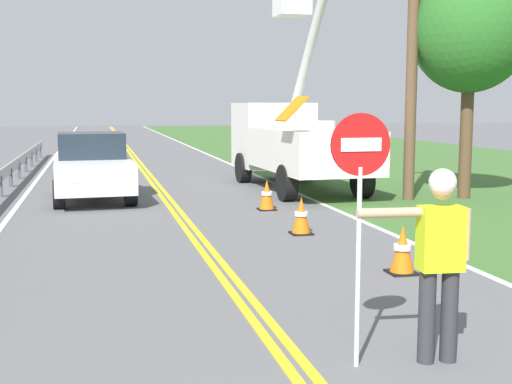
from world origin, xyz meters
name	(u,v)px	position (x,y,z in m)	size (l,w,h in m)	color
grass_verge_right	(476,172)	(11.60, 20.00, 0.00)	(16.00, 110.00, 0.01)	#3D662D
centerline_yellow_left	(149,180)	(-0.09, 20.00, 0.01)	(0.11, 110.00, 0.01)	yellow
centerline_yellow_right	(155,180)	(0.09, 20.00, 0.01)	(0.11, 110.00, 0.01)	yellow
edge_line_right	(261,177)	(3.60, 20.00, 0.01)	(0.12, 110.00, 0.01)	silver
edge_line_left	(35,183)	(-3.60, 20.00, 0.01)	(0.12, 110.00, 0.01)	silver
flagger_worker	(439,253)	(1.31, 3.71, 1.05)	(1.08, 0.28, 1.83)	#2D2D33
stop_sign_paddle	(360,183)	(0.54, 3.78, 1.71)	(0.56, 0.04, 2.33)	silver
utility_bucket_truck	(293,139)	(3.82, 16.97, 1.42)	(2.67, 6.90, 5.71)	white
oncoming_sedan_nearest	(92,167)	(-1.84, 15.73, 0.83)	(2.07, 4.18, 1.70)	silver
utility_pole_near	(413,39)	(5.98, 13.90, 4.01)	(1.80, 0.28, 7.66)	brown
traffic_cone_lead	(402,250)	(2.48, 6.89, 0.34)	(0.40, 0.40, 0.70)	orange
traffic_cone_mid	(301,216)	(1.96, 10.09, 0.34)	(0.40, 0.40, 0.70)	orange
traffic_cone_tail	(267,195)	(2.05, 13.09, 0.34)	(0.40, 0.40, 0.70)	orange
roadside_tree_verge	(470,30)	(7.52, 13.84, 4.27)	(3.00, 3.00, 5.90)	brown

